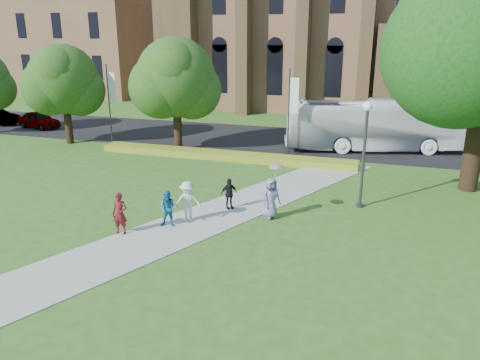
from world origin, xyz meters
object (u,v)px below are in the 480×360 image
(tour_coach, at_px, (376,125))
(car_0, at_px, (39,120))
(pedestrian_0, at_px, (120,214))
(streetlamp, at_px, (365,142))

(tour_coach, height_order, car_0, tour_coach)
(tour_coach, height_order, pedestrian_0, tour_coach)
(car_0, xyz_separation_m, pedestrian_0, (19.35, -18.26, 0.19))
(streetlamp, height_order, pedestrian_0, streetlamp)
(tour_coach, xyz_separation_m, car_0, (-29.17, -0.52, -1.09))
(streetlamp, bearing_deg, car_0, 157.81)
(streetlamp, relative_size, car_0, 1.21)
(streetlamp, xyz_separation_m, tour_coach, (0.24, 12.32, -1.45))
(streetlamp, distance_m, car_0, 31.35)
(tour_coach, bearing_deg, streetlamp, 164.81)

